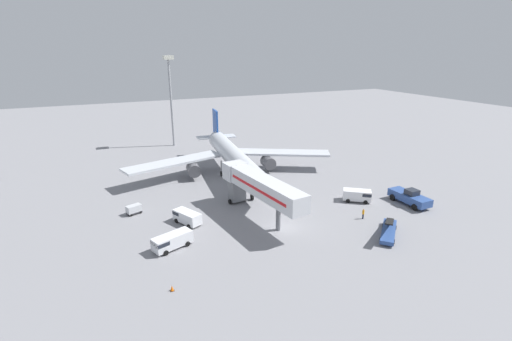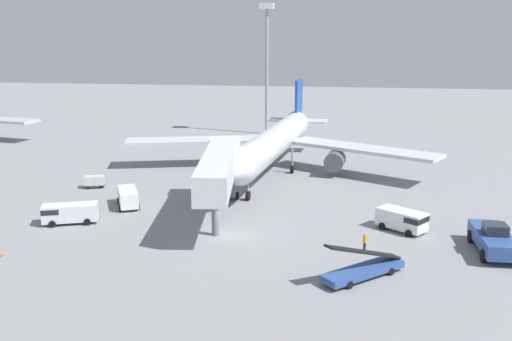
% 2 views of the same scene
% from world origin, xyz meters
% --- Properties ---
extents(ground_plane, '(300.00, 300.00, 0.00)m').
position_xyz_m(ground_plane, '(0.00, 0.00, 0.00)').
color(ground_plane, gray).
extents(airplane_at_gate, '(43.39, 40.82, 11.33)m').
position_xyz_m(airplane_at_gate, '(1.47, 25.18, 4.32)').
color(airplane_at_gate, silver).
rests_on(airplane_at_gate, ground).
extents(jet_bridge, '(5.66, 19.63, 6.94)m').
position_xyz_m(jet_bridge, '(-1.99, 5.28, 5.18)').
color(jet_bridge, silver).
rests_on(jet_bridge, ground).
extents(pushback_tug, '(3.07, 7.40, 2.72)m').
position_xyz_m(pushback_tug, '(23.43, -1.10, 1.25)').
color(pushback_tug, '#2D4C8E').
rests_on(pushback_tug, ground).
extents(belt_loader_truck, '(6.67, 6.38, 3.43)m').
position_xyz_m(belt_loader_truck, '(12.18, -8.19, 0.78)').
color(belt_loader_truck, '#2D4C8E').
rests_on(belt_loader_truck, ground).
extents(service_van_mid_center, '(5.01, 4.50, 2.01)m').
position_xyz_m(service_van_mid_center, '(16.26, 3.53, 1.15)').
color(service_van_mid_center, white).
rests_on(service_van_mid_center, ground).
extents(service_van_far_left, '(5.68, 3.64, 1.96)m').
position_xyz_m(service_van_far_left, '(-16.48, 0.92, 1.13)').
color(service_van_far_left, silver).
rests_on(service_van_far_left, ground).
extents(service_van_near_right, '(3.70, 5.01, 1.93)m').
position_xyz_m(service_van_near_right, '(-12.75, 7.39, 1.11)').
color(service_van_near_right, white).
rests_on(service_van_near_right, ground).
extents(baggage_cart_far_right, '(2.57, 1.94, 1.47)m').
position_xyz_m(baggage_cart_far_right, '(-19.55, 14.20, 0.81)').
color(baggage_cart_far_right, '#38383D').
rests_on(baggage_cart_far_right, ground).
extents(ground_crew_worker_foreground, '(0.44, 0.44, 1.65)m').
position_xyz_m(ground_crew_worker_foreground, '(12.47, -2.43, 0.88)').
color(ground_crew_worker_foreground, '#1E2333').
rests_on(ground_crew_worker_foreground, ground).
extents(safety_cone_alpha, '(0.44, 0.44, 0.67)m').
position_xyz_m(safety_cone_alpha, '(-18.45, -8.14, 0.33)').
color(safety_cone_alpha, black).
rests_on(safety_cone_alpha, ground).
extents(apron_light_mast, '(2.40, 2.40, 23.47)m').
position_xyz_m(apron_light_mast, '(-3.77, 55.53, 16.51)').
color(apron_light_mast, '#93969B').
rests_on(apron_light_mast, ground).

